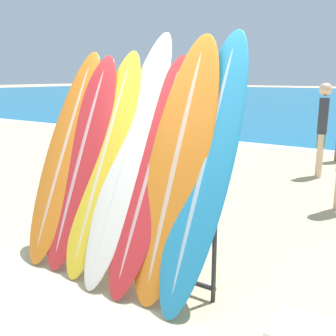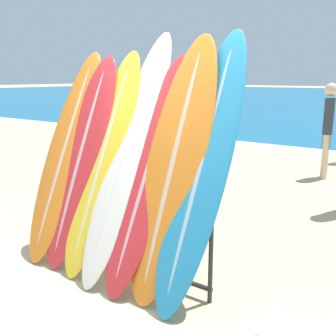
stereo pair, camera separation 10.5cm
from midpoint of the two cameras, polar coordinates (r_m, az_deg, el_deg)
The scene contains 10 objects.
ground_plane at distance 3.90m, azimuth -8.88°, elevation -16.19°, with size 160.00×160.00×0.00m, color #CCB789.
surfboard_rack at distance 3.91m, azimuth -6.04°, elevation -8.31°, with size 2.04×0.04×0.88m.
surfboard_slot_0 at distance 4.36m, azimuth -13.95°, elevation 2.06°, with size 0.57×1.09×2.19m.
surfboard_slot_1 at distance 4.16m, azimuth -11.72°, elevation 1.32°, with size 0.57×1.01×2.14m.
surfboard_slot_2 at distance 3.97m, azimuth -8.64°, elevation 1.19°, with size 0.53×1.09×2.18m.
surfboard_slot_3 at distance 3.81m, azimuth -4.95°, elevation 2.22°, with size 0.49×1.34×2.37m.
surfboard_slot_4 at distance 3.61m, azimuth -1.94°, elevation -0.33°, with size 0.50×1.17×2.13m.
surfboard_slot_5 at distance 3.45m, azimuth 1.81°, elevation 0.56°, with size 0.60×1.08×2.30m.
surfboard_slot_6 at distance 3.34m, azimuth 5.90°, elevation 0.37°, with size 0.51×1.23×2.34m.
person_far_left at distance 7.99m, azimuth 22.54°, elevation 5.49°, with size 0.24×0.30×1.79m.
Camera 2 is at (2.45, -2.39, 1.90)m, focal length 42.00 mm.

